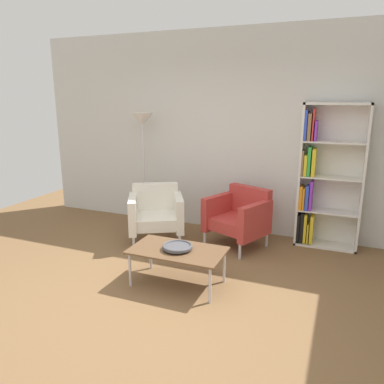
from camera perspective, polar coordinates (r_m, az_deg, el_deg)
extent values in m
plane|color=brown|center=(3.78, -4.77, -17.15)|extent=(8.32, 8.32, 0.00)
cube|color=silver|center=(5.55, 6.57, 8.85)|extent=(6.40, 0.12, 2.90)
cube|color=silver|center=(5.22, 16.15, 2.47)|extent=(0.03, 0.30, 1.90)
cube|color=silver|center=(5.20, 24.59, 1.69)|extent=(0.03, 0.30, 1.90)
cube|color=silver|center=(5.09, 21.29, 12.42)|extent=(0.80, 0.30, 0.03)
cube|color=silver|center=(5.46, 19.51, -7.55)|extent=(0.80, 0.30, 0.03)
cube|color=silver|center=(5.33, 20.43, 2.38)|extent=(0.80, 0.02, 1.90)
cube|color=silver|center=(5.30, 19.94, -2.77)|extent=(0.76, 0.28, 0.02)
cube|color=silver|center=(5.19, 20.36, 2.09)|extent=(0.76, 0.28, 0.02)
cube|color=silver|center=(5.12, 20.81, 7.12)|extent=(0.76, 0.28, 0.02)
cube|color=black|center=(5.37, 15.93, -5.11)|extent=(0.04, 0.21, 0.39)
cube|color=black|center=(5.36, 16.43, -5.04)|extent=(0.04, 0.21, 0.41)
cube|color=yellow|center=(5.36, 16.88, -5.16)|extent=(0.03, 0.22, 0.39)
cube|color=yellow|center=(5.37, 17.22, -5.91)|extent=(0.02, 0.18, 0.26)
cube|color=yellow|center=(5.37, 17.77, -5.30)|extent=(0.04, 0.23, 0.38)
cube|color=orange|center=(5.24, 16.26, -0.76)|extent=(0.04, 0.19, 0.31)
cube|color=orange|center=(5.23, 16.66, -0.93)|extent=(0.02, 0.18, 0.29)
cube|color=blue|center=(5.23, 17.13, -0.78)|extent=(0.04, 0.20, 0.33)
cube|color=purple|center=(5.22, 17.67, -0.47)|extent=(0.03, 0.20, 0.39)
cube|color=olive|center=(5.14, 16.54, 4.29)|extent=(0.03, 0.19, 0.33)
cube|color=yellow|center=(5.14, 16.94, 3.95)|extent=(0.04, 0.19, 0.27)
cube|color=green|center=(5.15, 17.47, 4.50)|extent=(0.04, 0.24, 0.38)
cube|color=yellow|center=(5.13, 18.06, 4.31)|extent=(0.04, 0.21, 0.36)
cube|color=blue|center=(5.10, 16.99, 9.70)|extent=(0.03, 0.23, 0.38)
cube|color=olive|center=(5.10, 17.51, 9.43)|extent=(0.04, 0.23, 0.34)
cube|color=red|center=(5.10, 18.04, 9.72)|extent=(0.02, 0.24, 0.40)
cube|color=purple|center=(5.09, 18.37, 8.85)|extent=(0.03, 0.22, 0.25)
cube|color=brown|center=(4.02, -2.23, -8.86)|extent=(1.00, 0.56, 0.02)
cylinder|color=silver|center=(4.11, -9.40, -11.55)|extent=(0.03, 0.03, 0.38)
cylinder|color=silver|center=(3.76, 2.76, -13.96)|extent=(0.03, 0.03, 0.38)
cylinder|color=silver|center=(4.47, -6.30, -9.24)|extent=(0.03, 0.03, 0.38)
cylinder|color=silver|center=(4.15, 4.92, -11.14)|extent=(0.03, 0.03, 0.38)
cylinder|color=#4C4C51|center=(4.01, -2.23, -8.60)|extent=(0.13, 0.13, 0.02)
cylinder|color=#4C4C51|center=(4.00, -2.24, -8.34)|extent=(0.32, 0.32, 0.02)
torus|color=#4C4C51|center=(4.00, -2.24, -8.18)|extent=(0.32, 0.32, 0.02)
cube|color=#B73833|center=(5.07, 6.85, -4.77)|extent=(0.82, 0.78, 0.16)
cube|color=#B73833|center=(5.20, 8.79, -1.25)|extent=(0.64, 0.36, 0.38)
cube|color=#B73833|center=(5.21, 4.08, -2.91)|extent=(0.33, 0.61, 0.46)
cube|color=#B73833|center=(4.85, 9.62, -4.41)|extent=(0.33, 0.61, 0.46)
cylinder|color=silver|center=(5.10, 1.94, -6.94)|extent=(0.04, 0.04, 0.24)
cylinder|color=silver|center=(4.75, 7.29, -8.75)|extent=(0.04, 0.04, 0.24)
cylinder|color=silver|center=(5.52, 6.09, -5.37)|extent=(0.04, 0.04, 0.24)
cylinder|color=silver|center=(5.18, 11.27, -6.88)|extent=(0.04, 0.04, 0.24)
cube|color=white|center=(5.19, -5.48, -4.28)|extent=(0.84, 0.81, 0.16)
cube|color=white|center=(5.37, -5.60, -0.64)|extent=(0.62, 0.41, 0.38)
cube|color=white|center=(5.15, -8.96, -3.28)|extent=(0.38, 0.59, 0.46)
cube|color=white|center=(5.15, -2.05, -3.09)|extent=(0.38, 0.59, 0.46)
cylinder|color=silver|center=(4.98, -8.85, -7.69)|extent=(0.04, 0.04, 0.24)
cylinder|color=silver|center=(4.98, -1.88, -7.49)|extent=(0.04, 0.04, 0.24)
cylinder|color=silver|center=(5.52, -8.61, -5.44)|extent=(0.04, 0.04, 0.24)
cylinder|color=silver|center=(5.52, -2.35, -5.27)|extent=(0.04, 0.04, 0.24)
cylinder|color=silver|center=(5.99, -7.05, -4.87)|extent=(0.28, 0.28, 0.02)
cylinder|color=silver|center=(5.77, -7.30, 3.01)|extent=(0.03, 0.03, 1.65)
cone|color=white|center=(5.67, -7.56, 10.96)|extent=(0.32, 0.32, 0.18)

